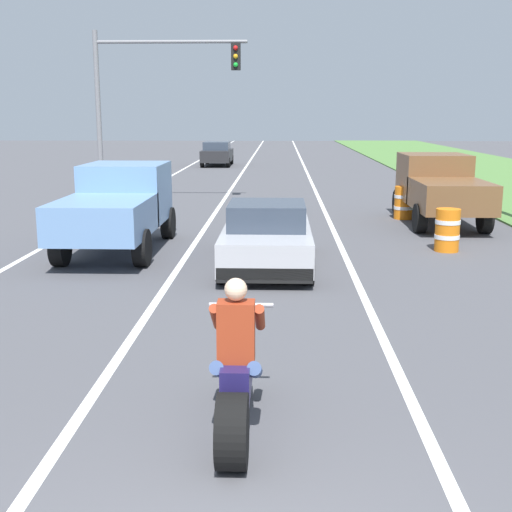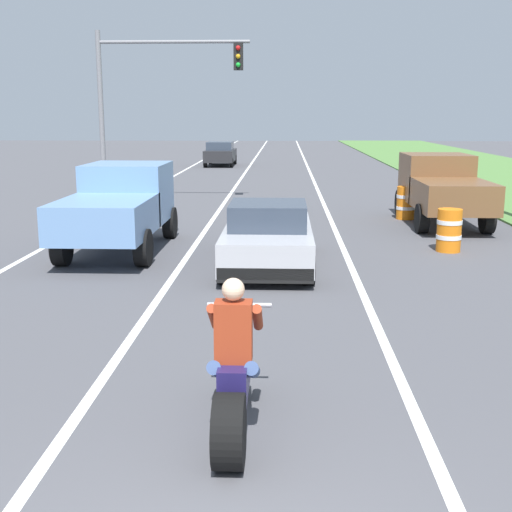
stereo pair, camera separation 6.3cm
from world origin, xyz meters
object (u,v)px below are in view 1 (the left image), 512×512
(motorcycle_with_rider, at_px, (236,380))
(construction_barrel_mid, at_px, (404,203))
(traffic_light_mast_near, at_px, (145,88))
(distant_car_far_ahead, at_px, (217,153))
(pickup_truck_left_lane_light_blue, at_px, (118,204))
(construction_barrel_nearest, at_px, (447,230))
(sports_car_silver, at_px, (267,237))
(pickup_truck_right_shoulder_brown, at_px, (440,186))

(motorcycle_with_rider, xyz_separation_m, construction_barrel_mid, (4.20, 14.39, -0.09))
(traffic_light_mast_near, relative_size, distant_car_far_ahead, 1.50)
(pickup_truck_left_lane_light_blue, relative_size, construction_barrel_mid, 4.80)
(traffic_light_mast_near, height_order, construction_barrel_nearest, traffic_light_mast_near)
(motorcycle_with_rider, bearing_deg, sports_car_silver, 88.92)
(motorcycle_with_rider, relative_size, pickup_truck_right_shoulder_brown, 0.46)
(sports_car_silver, relative_size, construction_barrel_mid, 4.30)
(sports_car_silver, height_order, pickup_truck_left_lane_light_blue, pickup_truck_left_lane_light_blue)
(sports_car_silver, distance_m, pickup_truck_left_lane_light_blue, 3.82)
(motorcycle_with_rider, distance_m, pickup_truck_right_shoulder_brown, 14.42)
(pickup_truck_right_shoulder_brown, bearing_deg, motorcycle_with_rider, -110.57)
(pickup_truck_right_shoulder_brown, distance_m, construction_barrel_nearest, 4.19)
(pickup_truck_left_lane_light_blue, bearing_deg, construction_barrel_nearest, 1.98)
(motorcycle_with_rider, height_order, pickup_truck_left_lane_light_blue, pickup_truck_left_lane_light_blue)
(motorcycle_with_rider, bearing_deg, distant_car_far_ahead, 95.62)
(construction_barrel_nearest, xyz_separation_m, construction_barrel_mid, (-0.13, 4.98, 0.00))
(motorcycle_with_rider, bearing_deg, construction_barrel_mid, 73.73)
(sports_car_silver, bearing_deg, pickup_truck_right_shoulder_brown, 49.85)
(distant_car_far_ahead, bearing_deg, construction_barrel_nearest, -73.53)
(motorcycle_with_rider, relative_size, construction_barrel_nearest, 2.21)
(pickup_truck_left_lane_light_blue, distance_m, traffic_light_mast_near, 9.18)
(construction_barrel_nearest, bearing_deg, traffic_light_mast_near, 135.93)
(motorcycle_with_rider, relative_size, sports_car_silver, 0.51)
(pickup_truck_left_lane_light_blue, distance_m, pickup_truck_right_shoulder_brown, 9.47)
(construction_barrel_nearest, distance_m, distant_car_far_ahead, 27.78)
(motorcycle_with_rider, height_order, construction_barrel_mid, motorcycle_with_rider)
(pickup_truck_left_lane_light_blue, xyz_separation_m, traffic_light_mast_near, (-0.98, 8.64, 2.94))
(motorcycle_with_rider, distance_m, pickup_truck_left_lane_light_blue, 9.75)
(construction_barrel_mid, bearing_deg, distant_car_far_ahead, 109.68)
(pickup_truck_left_lane_light_blue, bearing_deg, construction_barrel_mid, 34.79)
(sports_car_silver, height_order, distant_car_far_ahead, distant_car_far_ahead)
(construction_barrel_mid, bearing_deg, pickup_truck_right_shoulder_brown, -45.97)
(construction_barrel_mid, bearing_deg, traffic_light_mast_near, 158.27)
(traffic_light_mast_near, xyz_separation_m, distant_car_far_ahead, (0.77, 18.27, -3.27))
(motorcycle_with_rider, height_order, traffic_light_mast_near, traffic_light_mast_near)
(sports_car_silver, height_order, pickup_truck_right_shoulder_brown, pickup_truck_right_shoulder_brown)
(motorcycle_with_rider, xyz_separation_m, pickup_truck_right_shoulder_brown, (5.06, 13.50, 0.51))
(sports_car_silver, xyz_separation_m, traffic_light_mast_near, (-4.47, 10.12, 3.42))
(construction_barrel_nearest, bearing_deg, distant_car_far_ahead, 106.47)
(motorcycle_with_rider, distance_m, sports_car_silver, 7.67)
(construction_barrel_nearest, bearing_deg, motorcycle_with_rider, -114.68)
(traffic_light_mast_near, bearing_deg, pickup_truck_right_shoulder_brown, -24.57)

